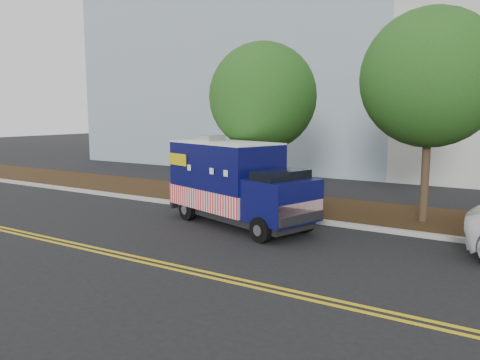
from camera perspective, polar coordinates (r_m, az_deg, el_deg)
The scene contains 9 objects.
ground at distance 15.73m, azimuth -1.02°, elevation -5.22°, with size 120.00×120.00×0.00m, color black.
curb at distance 16.88m, azimuth 1.56°, elevation -4.03°, with size 120.00×0.18×0.15m, color #9E9E99.
mulch_strip at distance 18.69m, azimuth 4.81°, elevation -2.86°, with size 120.00×4.00×0.15m, color black.
centerline_near at distance 12.36m, azimuth -12.42°, elevation -9.13°, with size 120.00×0.10×0.01m, color gold.
centerline_far at distance 12.20m, azimuth -13.25°, elevation -9.40°, with size 120.00×0.10×0.01m, color gold.
tree_b at distance 17.71m, azimuth 2.80°, elevation 10.08°, with size 4.03×4.03×6.26m.
tree_c at distance 16.09m, azimuth 22.22°, elevation 11.39°, with size 4.35×4.35×6.89m.
sign_post at distance 18.69m, azimuth -4.75°, elevation 0.64°, with size 0.06×0.06×2.40m, color #473828.
food_truck at distance 15.36m, azimuth -0.63°, elevation -0.59°, with size 5.79×3.55×2.88m.
Camera 1 is at (8.30, -12.86, 3.65)m, focal length 35.00 mm.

